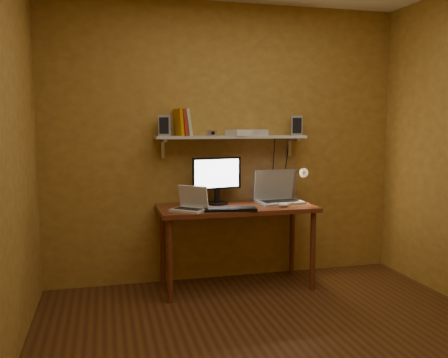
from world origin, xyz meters
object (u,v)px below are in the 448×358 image
object	(u,v)px
mouse	(284,205)
router	(247,133)
desk_lamp	(300,179)
netbook	(191,204)
speaker_right	(297,126)
desk	(237,215)
monitor	(217,178)
keyboard	(230,209)
shelf_camera	(212,133)
speaker_left	(165,126)
laptop	(277,194)
wall_shelf	(231,137)

from	to	relation	value
mouse	router	bearing A→B (deg)	115.63
mouse	desk_lamp	xyz separation A→B (m)	(0.26, 0.28, 0.19)
netbook	speaker_right	size ratio (longest dim) A/B	1.83
desk	monitor	bearing A→B (deg)	135.37
keyboard	desk_lamp	world-z (taller)	desk_lamp
netbook	router	size ratio (longest dim) A/B	1.01
shelf_camera	router	bearing A→B (deg)	7.77
speaker_left	router	bearing A→B (deg)	13.69
speaker_left	laptop	bearing A→B (deg)	10.10
desk_lamp	desk	bearing A→B (deg)	-169.19
keyboard	mouse	xyz separation A→B (m)	(0.51, 0.06, 0.01)
desk	laptop	xyz separation A→B (m)	(0.43, 0.11, 0.16)
wall_shelf	desk_lamp	size ratio (longest dim) A/B	3.73
wall_shelf	monitor	world-z (taller)	wall_shelf
wall_shelf	laptop	distance (m)	0.69
keyboard	wall_shelf	bearing A→B (deg)	81.87
keyboard	mouse	distance (m)	0.51
laptop	speaker_left	size ratio (longest dim) A/B	2.33
laptop	wall_shelf	bearing A→B (deg)	162.17
monitor	netbook	xyz separation A→B (m)	(-0.29, -0.27, -0.18)
netbook	speaker_left	distance (m)	0.76
netbook	speaker_left	bearing A→B (deg)	159.01
netbook	wall_shelf	bearing A→B (deg)	77.75
monitor	mouse	xyz separation A→B (m)	(0.54, -0.30, -0.22)
monitor	shelf_camera	size ratio (longest dim) A/B	5.12
mouse	speaker_left	size ratio (longest dim) A/B	0.57
desk_lamp	speaker_left	xyz separation A→B (m)	(-1.27, 0.08, 0.51)
keyboard	desk	bearing A→B (deg)	69.04
netbook	keyboard	world-z (taller)	netbook
laptop	keyboard	xyz separation A→B (m)	(-0.54, -0.32, -0.07)
router	shelf_camera	bearing A→B (deg)	-172.23
netbook	speaker_right	xyz separation A→B (m)	(1.08, 0.30, 0.66)
monitor	router	distance (m)	0.51
laptop	speaker_left	bearing A→B (deg)	168.52
wall_shelf	router	world-z (taller)	router
desk	speaker_left	xyz separation A→B (m)	(-0.61, 0.20, 0.80)
monitor	speaker_left	bearing A→B (deg)	161.40
laptop	router	size ratio (longest dim) A/B	1.29
desk	keyboard	distance (m)	0.26
mouse	speaker_right	xyz separation A→B (m)	(0.24, 0.33, 0.70)
desk_lamp	monitor	bearing A→B (deg)	178.72
shelf_camera	router	size ratio (longest dim) A/B	0.27
router	desk	bearing A→B (deg)	-129.08
wall_shelf	laptop	world-z (taller)	wall_shelf
wall_shelf	shelf_camera	world-z (taller)	shelf_camera
desk_lamp	speaker_right	size ratio (longest dim) A/B	2.02
speaker_left	shelf_camera	size ratio (longest dim) A/B	2.01
keyboard	desk_lamp	bearing A→B (deg)	31.16
wall_shelf	desk_lamp	world-z (taller)	wall_shelf
router	mouse	bearing A→B (deg)	-53.09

